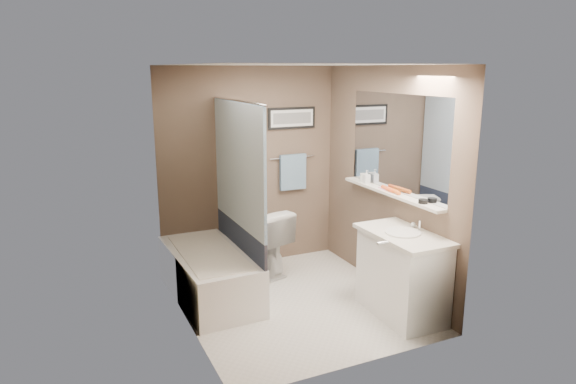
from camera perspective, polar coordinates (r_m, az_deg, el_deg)
name	(u,v)px	position (r m, az deg, el deg)	size (l,w,h in m)	color
ground	(294,303)	(5.44, 0.68, -12.19)	(2.50, 2.50, 0.00)	silver
ceiling	(295,67)	(4.90, 0.76, 13.73)	(2.20, 2.50, 0.04)	white
wall_back	(250,169)	(6.15, -4.23, 2.60)	(2.20, 0.04, 2.40)	brown
wall_front	(363,224)	(4.00, 8.33, -3.52)	(2.20, 0.04, 2.40)	brown
wall_left	(186,202)	(4.69, -11.28, -1.10)	(0.04, 2.50, 2.40)	brown
wall_right	(385,181)	(5.58, 10.78, 1.26)	(0.04, 2.50, 2.40)	brown
tile_surround	(173,210)	(5.21, -12.62, -1.97)	(0.02, 1.55, 2.00)	tan
curtain_rod	(237,101)	(5.22, -5.69, 10.03)	(0.02, 0.02, 1.55)	silver
curtain_upper	(238,165)	(5.30, -5.53, 3.01)	(0.03, 1.45, 1.28)	silver
curtain_lower	(240,241)	(5.51, -5.33, -5.40)	(0.03, 1.45, 0.36)	#252F46
mirror	(397,143)	(5.39, 11.99, 5.32)	(0.02, 1.60, 1.00)	silver
shelf	(390,193)	(5.46, 11.26, -0.11)	(0.12, 1.60, 0.03)	silver
towel_bar	(292,157)	(6.33, 0.48, 3.87)	(0.02, 0.02, 0.60)	silver
towel	(293,172)	(6.34, 0.55, 2.24)	(0.34, 0.05, 0.44)	#96C0DB
art_frame	(292,118)	(6.28, 0.42, 8.22)	(0.62, 0.03, 0.26)	black
art_mat	(292,118)	(6.27, 0.47, 8.21)	(0.56, 0.00, 0.20)	white
art_image	(292,118)	(6.26, 0.48, 8.20)	(0.50, 0.00, 0.13)	#595959
door	(420,239)	(4.37, 14.42, -5.10)	(0.80, 0.02, 2.00)	silver
door_handle	(383,243)	(4.22, 10.46, -5.58)	(0.02, 0.02, 0.10)	silver
bathtub	(209,275)	(5.54, -8.74, -9.07)	(0.70, 1.50, 0.50)	white
tub_rim	(208,252)	(5.45, -8.83, -6.64)	(0.56, 1.36, 0.02)	white
toilet	(261,241)	(6.06, -3.05, -5.45)	(0.44, 0.77, 0.79)	silver
vanity	(402,276)	(5.18, 12.56, -9.09)	(0.50, 0.90, 0.80)	white
countertop	(403,235)	(5.03, 12.71, -4.69)	(0.54, 0.96, 0.04)	silver
sink_basin	(403,232)	(5.01, 12.63, -4.40)	(0.34, 0.34, 0.01)	silver
faucet_spout	(420,226)	(5.12, 14.45, -3.63)	(0.02, 0.02, 0.10)	white
faucet_knob	(413,225)	(5.20, 13.74, -3.55)	(0.05, 0.05, 0.05)	silver
candle_bowl_near	(423,201)	(5.05, 14.77, -1.01)	(0.09, 0.09, 0.04)	black
hair_brush_front	(394,191)	(5.40, 11.69, 0.12)	(0.04, 0.04, 0.22)	orange
hair_brush_back	(388,189)	(5.48, 11.02, 0.36)	(0.04, 0.04, 0.22)	#EC5421
pink_comb	(383,189)	(5.56, 10.48, 0.37)	(0.03, 0.16, 0.01)	pink
glass_jar	(364,178)	(5.85, 8.39, 1.57)	(0.08, 0.08, 0.10)	silver
soap_bottle	(366,177)	(5.80, 8.71, 1.70)	(0.07, 0.07, 0.15)	#999999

